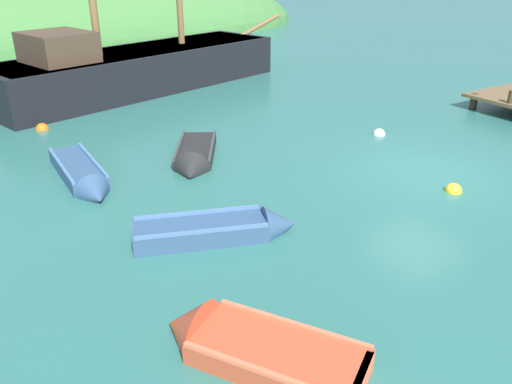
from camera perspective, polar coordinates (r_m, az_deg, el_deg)
ground_plane at (r=15.00m, az=18.09°, el=2.10°), size 120.00×120.00×0.00m
sailing_ship at (r=23.71m, az=-12.80°, el=12.44°), size 15.76×6.94×11.42m
rowboat_portside at (r=15.07m, az=-6.81°, el=3.66°), size 2.56×3.29×1.00m
rowboat_near_dock at (r=10.99m, az=-3.75°, el=-4.33°), size 3.54×2.04×0.89m
rowboat_outer_left at (r=8.09m, az=-1.26°, el=-16.82°), size 2.64×3.30×1.12m
rowboat_far at (r=14.36m, az=-18.55°, el=1.56°), size 0.97×3.66×0.86m
buoy_white at (r=17.77m, az=13.39°, el=6.17°), size 0.41×0.41×0.41m
buoy_orange at (r=19.27m, az=-22.47°, el=6.39°), size 0.44×0.44×0.44m
buoy_yellow at (r=14.02m, az=20.89°, el=0.06°), size 0.44×0.44×0.44m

